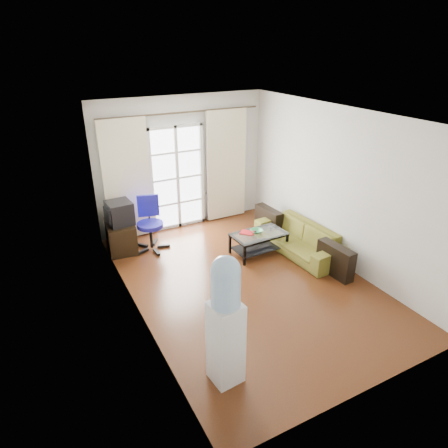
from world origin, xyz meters
The scene contains 20 objects.
floor centered at (0.00, 0.00, 0.00)m, with size 5.20×5.20×0.00m, color #572C14.
ceiling centered at (0.00, 0.00, 2.70)m, with size 5.20×5.20×0.00m, color white.
wall_back centered at (0.00, 2.60, 1.35)m, with size 3.60×0.02×2.70m, color silver.
wall_front centered at (0.00, -2.60, 1.35)m, with size 3.60×0.02×2.70m, color silver.
wall_left centered at (-1.80, 0.00, 1.35)m, with size 0.02×5.20×2.70m, color silver.
wall_right centered at (1.80, 0.00, 1.35)m, with size 0.02×5.20×2.70m, color silver.
french_door centered at (-0.15, 2.54, 1.07)m, with size 1.16×0.06×2.15m.
curtain_rod centered at (0.00, 2.50, 2.38)m, with size 0.04×0.04×3.30m, color #4C3F2D.
curtain_left centered at (-1.20, 2.48, 1.20)m, with size 0.90×0.07×2.35m, color beige.
curtain_right centered at (0.95, 2.48, 1.20)m, with size 0.90×0.07×2.35m, color beige.
radiator centered at (0.80, 2.50, 0.33)m, with size 0.64×0.12×0.64m, color gray.
sofa centered at (1.40, 0.44, 0.27)m, with size 0.83×1.90×0.54m, color brown.
coffee_table centered at (0.70, 0.73, 0.26)m, with size 1.01×0.60×0.40m.
bowl centered at (0.69, 0.79, 0.43)m, with size 0.23×0.23×0.06m, color #2F8334.
book centered at (0.45, 0.78, 0.42)m, with size 0.30×0.30×0.02m, color #AB151B.
remote centered at (0.61, 0.82, 0.41)m, with size 0.15×0.04×0.02m, color black.
tv_stand centered at (-1.52, 2.07, 0.28)m, with size 0.50×0.75×0.55m, color black.
crt_tv centered at (-1.52, 2.04, 0.76)m, with size 0.50×0.49×0.42m.
task_chair centered at (-1.01, 1.85, 0.30)m, with size 0.84×0.84×1.02m.
water_cooler centered at (-1.27, -1.68, 0.86)m, with size 0.38×0.36×1.64m.
Camera 1 is at (-2.93, -4.80, 3.64)m, focal length 32.00 mm.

